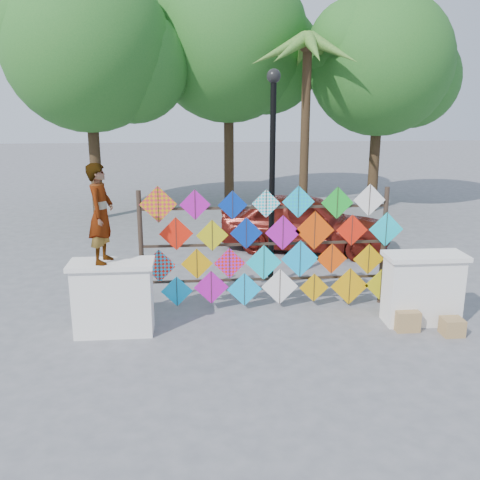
# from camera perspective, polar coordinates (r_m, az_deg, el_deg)

# --- Properties ---
(ground) EXTENTS (80.00, 80.00, 0.00)m
(ground) POSITION_cam_1_polar(r_m,az_deg,el_deg) (9.73, 3.17, -8.79)
(ground) COLOR gray
(ground) RESTS_ON ground
(parapet_left) EXTENTS (1.40, 0.65, 1.28)m
(parapet_left) POSITION_cam_1_polar(r_m,az_deg,el_deg) (9.32, -13.36, -5.97)
(parapet_left) COLOR white
(parapet_left) RESTS_ON ground
(parapet_right) EXTENTS (1.40, 0.65, 1.28)m
(parapet_right) POSITION_cam_1_polar(r_m,az_deg,el_deg) (10.04, 18.90, -4.86)
(parapet_right) COLOR white
(parapet_right) RESTS_ON ground
(kite_rack) EXTENTS (4.97, 0.24, 2.39)m
(kite_rack) POSITION_cam_1_polar(r_m,az_deg,el_deg) (10.02, 3.29, -0.81)
(kite_rack) COLOR #33251C
(kite_rack) RESTS_ON ground
(tree_west) EXTENTS (5.85, 5.20, 8.01)m
(tree_west) POSITION_cam_1_polar(r_m,az_deg,el_deg) (18.17, -15.63, 19.09)
(tree_west) COLOR #41321B
(tree_west) RESTS_ON ground
(tree_mid) EXTENTS (6.30, 5.60, 8.61)m
(tree_mid) POSITION_cam_1_polar(r_m,az_deg,el_deg) (19.97, -0.93, 20.32)
(tree_mid) COLOR #41321B
(tree_mid) RESTS_ON ground
(tree_east) EXTENTS (5.40, 4.80, 7.42)m
(tree_east) POSITION_cam_1_polar(r_m,az_deg,el_deg) (19.45, 14.98, 17.66)
(tree_east) COLOR #41321B
(tree_east) RESTS_ON ground
(palm_tree) EXTENTS (3.62, 3.62, 5.83)m
(palm_tree) POSITION_cam_1_polar(r_m,az_deg,el_deg) (17.20, 7.18, 18.32)
(palm_tree) COLOR #41321B
(palm_tree) RESTS_ON ground
(vendor_woman) EXTENTS (0.48, 0.65, 1.64)m
(vendor_woman) POSITION_cam_1_polar(r_m,az_deg,el_deg) (8.93, -14.62, 2.74)
(vendor_woman) COLOR #99999E
(vendor_woman) RESTS_ON parapet_left
(sedan) EXTENTS (4.74, 3.12, 1.50)m
(sedan) POSITION_cam_1_polar(r_m,az_deg,el_deg) (14.13, 6.97, 1.92)
(sedan) COLOR maroon
(sedan) RESTS_ON ground
(lamppost) EXTENTS (0.28, 0.28, 4.46)m
(lamppost) POSITION_cam_1_polar(r_m,az_deg,el_deg) (10.99, 3.48, 8.55)
(lamppost) COLOR black
(lamppost) RESTS_ON ground
(cardboard_box_near) EXTENTS (0.41, 0.36, 0.36)m
(cardboard_box_near) POSITION_cam_1_polar(r_m,az_deg,el_deg) (9.82, 17.27, -8.10)
(cardboard_box_near) COLOR #AC7F53
(cardboard_box_near) RESTS_ON ground
(cardboard_box_far) EXTENTS (0.35, 0.32, 0.30)m
(cardboard_box_far) POSITION_cam_1_polar(r_m,az_deg,el_deg) (9.87, 21.69, -8.59)
(cardboard_box_far) COLOR #AC7F53
(cardboard_box_far) RESTS_ON ground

